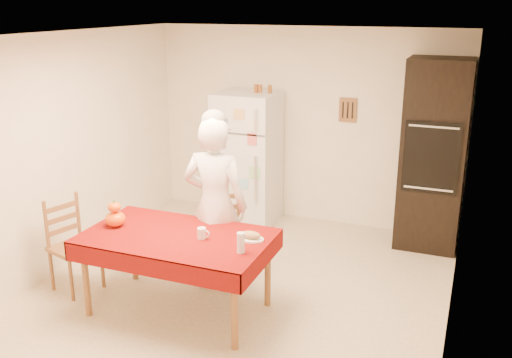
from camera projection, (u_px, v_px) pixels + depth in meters
The scene contains 17 objects.
floor at pixel (236, 293), 5.70m from camera, with size 4.50×4.50×0.00m, color tan.
room_shell at pixel (235, 134), 5.22m from camera, with size 4.02×4.52×2.51m.
refrigerator at pixel (248, 158), 7.34m from camera, with size 0.75×0.74×1.70m.
oven_cabinet at pixel (433, 156), 6.51m from camera, with size 0.70×0.62×2.20m.
dining_table at pixel (177, 242), 5.18m from camera, with size 1.70×1.00×0.76m.
chair_far at pixel (220, 229), 5.96m from camera, with size 0.53×0.51×0.95m.
chair_left at pixel (71, 241), 5.67m from camera, with size 0.51×0.52×0.95m.
seated_woman at pixel (215, 206), 5.53m from camera, with size 0.65×0.42×1.77m, color white.
coffee_mug at pixel (202, 233), 5.07m from camera, with size 0.08×0.08×0.10m, color white.
pumpkin_lower at pixel (115, 219), 5.35m from camera, with size 0.19×0.19×0.14m, color #C33D04.
pumpkin_upper at pixel (114, 207), 5.31m from camera, with size 0.12×0.12×0.09m, color #EA4205.
wine_glass at pixel (241, 243), 4.78m from camera, with size 0.07×0.07×0.18m, color silver.
bread_plate at pixel (251, 239), 5.05m from camera, with size 0.24×0.24×0.02m, color white.
bread_loaf at pixel (251, 235), 5.04m from camera, with size 0.18×0.10×0.06m, color #A07E4E.
spice_jar_left at pixel (256, 88), 7.08m from camera, with size 0.05×0.05×0.10m, color brown.
spice_jar_mid at pixel (260, 89), 7.06m from camera, with size 0.05×0.05×0.10m, color #984F1B.
spice_jar_right at pixel (270, 89), 7.02m from camera, with size 0.05×0.05×0.10m, color brown.
Camera 1 is at (2.06, -4.67, 2.79)m, focal length 40.00 mm.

